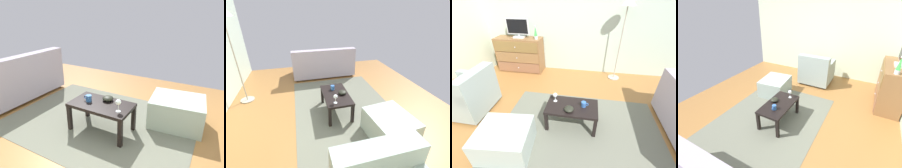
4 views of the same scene
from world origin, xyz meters
The scene contains 11 objects.
ground_plane centered at (0.00, 0.00, -0.03)m, with size 5.66×4.69×0.05m, color olive.
wall_plain_left centered at (-2.59, 0.00, 1.33)m, with size 0.12×4.69×2.65m, color silver.
area_rug centered at (0.20, -0.20, 0.00)m, with size 2.60×1.90×0.01m, color #606355.
dresser centered at (-1.60, 1.79, 0.46)m, with size 1.22×0.49×0.91m.
lava_lamp centered at (-1.09, 1.75, 1.06)m, with size 0.09×0.09×0.33m.
coffee_table centered at (0.06, -0.02, 0.33)m, with size 0.81×0.46×0.39m.
wine_glass centered at (-0.23, 0.06, 0.51)m, with size 0.07×0.07×0.16m.
mug centered at (0.24, 0.00, 0.43)m, with size 0.11×0.08×0.08m.
bowl_decorative centered at (0.03, -0.14, 0.42)m, with size 0.15×0.15×0.07m, color black.
armchair centered at (-1.83, 0.02, 0.34)m, with size 0.80×0.81×0.83m.
ottoman centered at (-0.78, -0.65, 0.20)m, with size 0.70×0.60×0.40m, color #9AABA1.
Camera 4 is at (2.07, 1.30, 2.07)m, focal length 25.38 mm.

